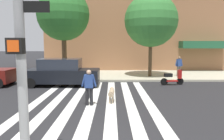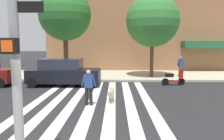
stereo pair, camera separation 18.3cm
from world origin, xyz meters
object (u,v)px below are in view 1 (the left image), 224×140
(parked_car_behind_first, at_px, (62,73))
(traffic_light_pole, at_px, (17,2))
(street_tree_middle, at_px, (150,21))
(street_tree_nearest, at_px, (63,15))
(pedestrian_bystander, at_px, (178,65))
(pedestrian_dog_walker, at_px, (89,85))
(dog_on_leash, at_px, (111,93))
(parked_scooter, at_px, (172,78))

(parked_car_behind_first, bearing_deg, traffic_light_pole, -81.18)
(parked_car_behind_first, distance_m, street_tree_middle, 8.23)
(traffic_light_pole, height_order, street_tree_nearest, street_tree_nearest)
(street_tree_nearest, bearing_deg, pedestrian_bystander, -0.87)
(parked_car_behind_first, bearing_deg, pedestrian_dog_walker, -64.67)
(traffic_light_pole, relative_size, parked_car_behind_first, 1.22)
(pedestrian_dog_walker, bearing_deg, parked_car_behind_first, 115.33)
(parked_car_behind_first, xyz_separation_m, street_tree_middle, (6.46, 3.39, 3.80))
(street_tree_middle, height_order, pedestrian_dog_walker, street_tree_middle)
(traffic_light_pole, relative_size, pedestrian_bystander, 3.54)
(street_tree_middle, xyz_separation_m, dog_on_leash, (-3.17, -7.58, -4.25))
(street_tree_nearest, relative_size, pedestrian_dog_walker, 4.38)
(parked_scooter, height_order, street_tree_nearest, street_tree_nearest)
(street_tree_nearest, distance_m, pedestrian_bystander, 10.38)
(pedestrian_dog_walker, relative_size, dog_on_leash, 1.43)
(traffic_light_pole, height_order, street_tree_middle, street_tree_middle)
(pedestrian_dog_walker, xyz_separation_m, dog_on_leash, (1.02, 0.62, -0.48))
(pedestrian_dog_walker, distance_m, pedestrian_bystander, 10.60)
(pedestrian_dog_walker, xyz_separation_m, pedestrian_bystander, (6.61, 8.28, 0.15))
(parked_scooter, xyz_separation_m, street_tree_nearest, (-8.11, 3.38, 4.70))
(traffic_light_pole, xyz_separation_m, street_tree_nearest, (-2.29, 14.19, 1.66))
(parked_car_behind_first, height_order, pedestrian_bystander, parked_car_behind_first)
(dog_on_leash, xyz_separation_m, pedestrian_bystander, (5.59, 7.67, 0.63))
(street_tree_nearest, bearing_deg, street_tree_middle, -1.89)
(traffic_light_pole, relative_size, parked_scooter, 3.56)
(traffic_light_pole, height_order, parked_car_behind_first, traffic_light_pole)
(traffic_light_pole, height_order, dog_on_leash, traffic_light_pole)
(parked_scooter, relative_size, street_tree_middle, 0.24)
(street_tree_nearest, bearing_deg, pedestrian_dog_walker, -70.86)
(parked_scooter, height_order, pedestrian_dog_walker, pedestrian_dog_walker)
(street_tree_nearest, xyz_separation_m, pedestrian_bystander, (9.53, -0.15, -4.10))
(parked_scooter, relative_size, dog_on_leash, 1.43)
(pedestrian_bystander, bearing_deg, traffic_light_pole, -117.28)
(parked_car_behind_first, distance_m, pedestrian_dog_walker, 5.32)
(traffic_light_pole, bearing_deg, parked_scooter, 61.71)
(pedestrian_dog_walker, bearing_deg, dog_on_leash, 31.17)
(street_tree_middle, height_order, dog_on_leash, street_tree_middle)
(traffic_light_pole, relative_size, dog_on_leash, 5.07)
(street_tree_nearest, distance_m, dog_on_leash, 9.95)
(parked_car_behind_first, relative_size, street_tree_middle, 0.71)
(parked_scooter, distance_m, pedestrian_bystander, 3.58)
(parked_car_behind_first, height_order, parked_scooter, parked_car_behind_first)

